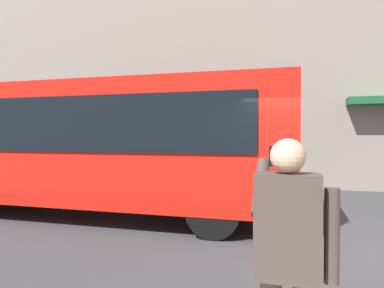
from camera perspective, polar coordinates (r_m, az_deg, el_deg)
ground_plane at (r=6.89m, az=19.26°, el=-14.45°), size 60.00×60.00×0.00m
building_facade_far at (r=14.04m, az=17.90°, el=18.34°), size 28.00×1.55×12.00m
red_bus at (r=8.54m, az=-15.04°, el=0.06°), size 9.05×2.54×3.08m
pedestrian_photographer at (r=2.40m, az=15.18°, el=-16.31°), size 0.53×0.52×1.70m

